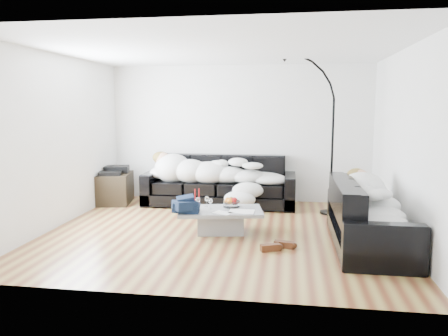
# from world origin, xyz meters

# --- Properties ---
(ground) EXTENTS (5.00, 5.00, 0.00)m
(ground) POSITION_xyz_m (0.00, 0.00, 0.00)
(ground) COLOR brown
(ground) RESTS_ON ground
(wall_back) EXTENTS (5.00, 0.02, 2.60)m
(wall_back) POSITION_xyz_m (0.00, 2.25, 1.30)
(wall_back) COLOR silver
(wall_back) RESTS_ON ground
(wall_left) EXTENTS (0.02, 4.50, 2.60)m
(wall_left) POSITION_xyz_m (-2.50, 0.00, 1.30)
(wall_left) COLOR silver
(wall_left) RESTS_ON ground
(wall_right) EXTENTS (0.02, 4.50, 2.60)m
(wall_right) POSITION_xyz_m (2.50, 0.00, 1.30)
(wall_right) COLOR silver
(wall_right) RESTS_ON ground
(ceiling) EXTENTS (5.00, 5.00, 0.00)m
(ceiling) POSITION_xyz_m (0.00, 0.00, 2.60)
(ceiling) COLOR white
(ceiling) RESTS_ON ground
(sofa_back) EXTENTS (2.78, 0.96, 0.91)m
(sofa_back) POSITION_xyz_m (-0.30, 1.73, 0.45)
(sofa_back) COLOR black
(sofa_back) RESTS_ON ground
(sofa_right) EXTENTS (0.90, 2.10, 0.85)m
(sofa_right) POSITION_xyz_m (2.02, -0.36, 0.42)
(sofa_right) COLOR black
(sofa_right) RESTS_ON ground
(sleeper_back) EXTENTS (2.35, 0.81, 0.47)m
(sleeper_back) POSITION_xyz_m (-0.30, 1.68, 0.65)
(sleeper_back) COLOR silver
(sleeper_back) RESTS_ON sofa_back
(sleeper_right) EXTENTS (0.76, 1.80, 0.44)m
(sleeper_right) POSITION_xyz_m (2.02, -0.36, 0.64)
(sleeper_right) COLOR silver
(sleeper_right) RESTS_ON sofa_right
(teal_cushion) EXTENTS (0.42, 0.38, 0.20)m
(teal_cushion) POSITION_xyz_m (1.96, 0.29, 0.72)
(teal_cushion) COLOR #0F6B44
(teal_cushion) RESTS_ON sofa_right
(coffee_table) EXTENTS (1.30, 0.90, 0.35)m
(coffee_table) POSITION_xyz_m (0.00, -0.06, 0.17)
(coffee_table) COLOR #939699
(coffee_table) RESTS_ON ground
(fruit_bowl) EXTENTS (0.31, 0.31, 0.15)m
(fruit_bowl) POSITION_xyz_m (0.14, 0.11, 0.42)
(fruit_bowl) COLOR white
(fruit_bowl) RESTS_ON coffee_table
(wine_glass_a) EXTENTS (0.07, 0.07, 0.15)m
(wine_glass_a) POSITION_xyz_m (-0.23, 0.09, 0.42)
(wine_glass_a) COLOR white
(wine_glass_a) RESTS_ON coffee_table
(wine_glass_b) EXTENTS (0.07, 0.07, 0.16)m
(wine_glass_b) POSITION_xyz_m (-0.34, -0.01, 0.43)
(wine_glass_b) COLOR white
(wine_glass_b) RESTS_ON coffee_table
(wine_glass_c) EXTENTS (0.08, 0.08, 0.15)m
(wine_glass_c) POSITION_xyz_m (-0.15, -0.04, 0.42)
(wine_glass_c) COLOR white
(wine_glass_c) RESTS_ON coffee_table
(candle_left) EXTENTS (0.05, 0.05, 0.24)m
(candle_left) POSITION_xyz_m (-0.42, 0.15, 0.47)
(candle_left) COLOR maroon
(candle_left) RESTS_ON coffee_table
(candle_right) EXTENTS (0.05, 0.05, 0.24)m
(candle_right) POSITION_xyz_m (-0.37, 0.22, 0.47)
(candle_right) COLOR maroon
(candle_right) RESTS_ON coffee_table
(newspaper_a) EXTENTS (0.36, 0.28, 0.01)m
(newspaper_a) POSITION_xyz_m (0.32, -0.16, 0.35)
(newspaper_a) COLOR silver
(newspaper_a) RESTS_ON coffee_table
(newspaper_b) EXTENTS (0.31, 0.27, 0.01)m
(newspaper_b) POSITION_xyz_m (0.07, -0.28, 0.35)
(newspaper_b) COLOR silver
(newspaper_b) RESTS_ON coffee_table
(navy_jacket) EXTENTS (0.49, 0.46, 0.20)m
(navy_jacket) POSITION_xyz_m (-0.48, -0.31, 0.53)
(navy_jacket) COLOR black
(navy_jacket) RESTS_ON coffee_table
(shoes) EXTENTS (0.48, 0.39, 0.10)m
(shoes) POSITION_xyz_m (0.84, -0.69, 0.05)
(shoes) COLOR #472311
(shoes) RESTS_ON ground
(av_cabinet) EXTENTS (0.71, 0.91, 0.57)m
(av_cabinet) POSITION_xyz_m (-2.29, 1.62, 0.28)
(av_cabinet) COLOR black
(av_cabinet) RESTS_ON ground
(stereo) EXTENTS (0.51, 0.43, 0.13)m
(stereo) POSITION_xyz_m (-2.29, 1.62, 0.63)
(stereo) COLOR black
(stereo) RESTS_ON av_cabinet
(floor_lamp) EXTENTS (0.89, 0.39, 2.39)m
(floor_lamp) POSITION_xyz_m (1.68, 1.37, 1.20)
(floor_lamp) COLOR black
(floor_lamp) RESTS_ON ground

